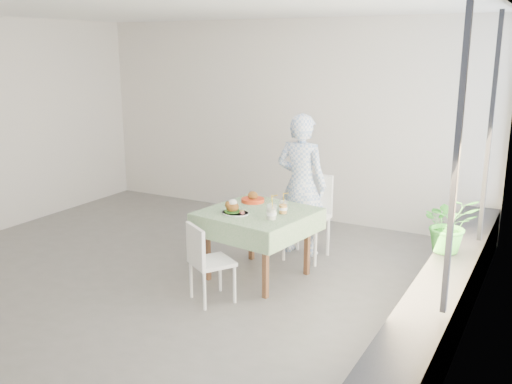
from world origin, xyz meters
The scene contains 15 objects.
floor centered at (0.00, 0.00, 0.00)m, with size 6.00×6.00×0.00m, color #5A5755.
ceiling centered at (0.00, 0.00, 2.80)m, with size 6.00×6.00×0.00m, color white.
wall_back centered at (0.00, 2.50, 1.40)m, with size 6.00×0.02×2.80m, color silver.
wall_right centered at (3.00, 0.00, 1.40)m, with size 0.02×5.00×2.80m, color silver.
window_pane centered at (2.97, 0.00, 1.65)m, with size 0.01×4.80×2.18m, color #D1E0F9.
window_ledge centered at (2.80, 0.00, 0.25)m, with size 0.40×4.80×0.50m, color black.
cafe_table centered at (0.84, 0.20, 0.46)m, with size 1.18×1.18×0.74m.
chair_far centered at (1.06, 0.99, 0.30)m, with size 0.46×0.46×0.97m.
chair_near centered at (0.72, -0.54, 0.24)m, with size 0.51×0.51×0.78m.
diner centered at (0.92, 1.11, 0.84)m, with size 0.61×0.40×1.68m, color #809ECC.
main_dish centered at (0.67, -0.01, 0.79)m, with size 0.30×0.30×0.15m.
juice_cup_orange centered at (1.11, 0.24, 0.80)m, with size 0.09×0.09×0.26m.
juice_cup_lemonade centered at (1.10, -0.01, 0.81)m, with size 0.11×0.11×0.30m.
second_dish centered at (0.62, 0.48, 0.78)m, with size 0.26×0.26×0.12m.
potted_plant centered at (2.71, 0.57, 0.78)m, with size 0.50×0.44×0.56m, color #2E7E2A.
Camera 1 is at (3.57, -4.86, 2.41)m, focal length 40.00 mm.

